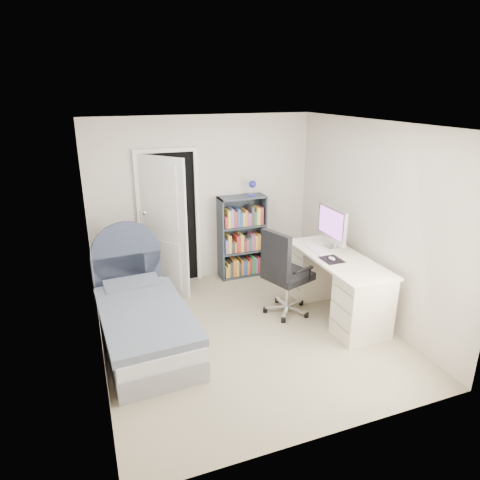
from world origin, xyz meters
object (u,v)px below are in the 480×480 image
object	(u,v)px
bed	(143,319)
bookcase	(242,240)
floor_lamp	(145,260)
nightstand	(135,269)
desk	(336,282)
office_chair	(283,269)

from	to	relation	value
bed	bookcase	distance (m)	2.26
bed	floor_lamp	distance (m)	1.31
bed	nightstand	size ratio (longest dim) A/B	3.65
desk	office_chair	distance (m)	0.73
bookcase	nightstand	bearing A→B (deg)	-179.02
bed	desk	distance (m)	2.51
floor_lamp	desk	size ratio (longest dim) A/B	0.76
desk	office_chair	size ratio (longest dim) A/B	1.41
bed	nightstand	world-z (taller)	bed
bed	office_chair	world-z (taller)	bed
office_chair	floor_lamp	bearing A→B (deg)	140.90
bed	office_chair	xyz separation A→B (m)	(1.82, -0.02, 0.37)
floor_lamp	bookcase	xyz separation A→B (m)	(1.54, 0.10, 0.08)
floor_lamp	desk	distance (m)	2.70
nightstand	office_chair	distance (m)	2.21
bookcase	desk	world-z (taller)	bookcase
bed	office_chair	bearing A→B (deg)	-0.61
bed	bookcase	size ratio (longest dim) A/B	1.32
bed	floor_lamp	xyz separation A→B (m)	(0.24, 1.26, 0.24)
floor_lamp	office_chair	world-z (taller)	floor_lamp
office_chair	nightstand	bearing A→B (deg)	141.94
bookcase	desk	size ratio (longest dim) A/B	0.92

